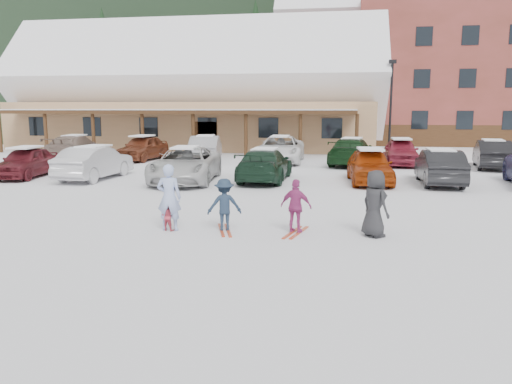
% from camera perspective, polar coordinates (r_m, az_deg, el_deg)
% --- Properties ---
extents(ground, '(160.00, 160.00, 0.00)m').
position_cam_1_polar(ground, '(12.46, -2.11, -5.26)').
color(ground, white).
rests_on(ground, ground).
extents(forested_hillside, '(300.00, 70.00, 38.00)m').
position_cam_1_polar(forested_hillside, '(98.12, 8.16, 18.80)').
color(forested_hillside, black).
rests_on(forested_hillside, ground).
extents(day_lodge, '(29.12, 12.50, 10.38)m').
position_cam_1_polar(day_lodge, '(41.37, -6.85, 10.59)').
color(day_lodge, tan).
rests_on(day_lodge, ground).
extents(alpine_hotel, '(31.48, 14.01, 21.48)m').
position_cam_1_polar(alpine_hotel, '(51.49, 23.36, 14.92)').
color(alpine_hotel, brown).
rests_on(alpine_hotel, ground).
extents(lamp_post, '(0.50, 0.25, 6.36)m').
position_cam_1_polar(lamp_post, '(35.47, 15.16, 9.92)').
color(lamp_post, black).
rests_on(lamp_post, ground).
extents(conifer_0, '(4.40, 4.40, 10.20)m').
position_cam_1_polar(conifer_0, '(50.59, -25.45, 11.53)').
color(conifer_0, black).
rests_on(conifer_0, ground).
extents(conifer_2, '(5.28, 5.28, 12.24)m').
position_cam_1_polar(conifer_2, '(62.91, -22.30, 12.24)').
color(conifer_2, black).
rests_on(conifer_2, ground).
extents(conifer_3, '(3.96, 3.96, 9.18)m').
position_cam_1_polar(conifer_3, '(55.96, 13.20, 11.34)').
color(conifer_3, black).
rests_on(conifer_3, ground).
extents(adult_skier, '(0.67, 0.46, 1.76)m').
position_cam_1_polar(adult_skier, '(13.23, -9.90, -0.61)').
color(adult_skier, '#A4B6EA').
rests_on(adult_skier, ground).
extents(toddler_red, '(0.43, 0.36, 0.78)m').
position_cam_1_polar(toddler_red, '(13.32, -10.05, -2.71)').
color(toddler_red, '#C63E4E').
rests_on(toddler_red, ground).
extents(child_navy, '(1.01, 0.76, 1.39)m').
position_cam_1_polar(child_navy, '(13.04, -3.64, -1.48)').
color(child_navy, '#1D2C40').
rests_on(child_navy, ground).
extents(skis_child_navy, '(0.61, 1.40, 0.03)m').
position_cam_1_polar(skis_child_navy, '(13.19, -3.60, -4.37)').
color(skis_child_navy, '#BA3A1A').
rests_on(skis_child_navy, ground).
extents(child_magenta, '(0.88, 0.53, 1.40)m').
position_cam_1_polar(child_magenta, '(12.82, 4.60, -1.65)').
color(child_magenta, '#A83578').
rests_on(child_magenta, ground).
extents(skis_child_magenta, '(0.53, 1.41, 0.03)m').
position_cam_1_polar(skis_child_magenta, '(12.97, 4.56, -4.63)').
color(skis_child_magenta, '#BA3A1A').
rests_on(skis_child_magenta, ground).
extents(bystander_dark, '(0.93, 0.98, 1.68)m').
position_cam_1_polar(bystander_dark, '(12.75, 13.42, -1.30)').
color(bystander_dark, '#27272A').
rests_on(bystander_dark, ground).
extents(parked_car_0, '(2.06, 4.26, 1.40)m').
position_cam_1_polar(parked_car_0, '(25.48, -24.76, 3.11)').
color(parked_car_0, maroon).
rests_on(parked_car_0, ground).
extents(parked_car_1, '(1.85, 4.63, 1.50)m').
position_cam_1_polar(parked_car_1, '(23.67, -17.97, 3.21)').
color(parked_car_1, silver).
rests_on(parked_car_1, ground).
extents(parked_car_2, '(3.03, 5.67, 1.52)m').
position_cam_1_polar(parked_car_2, '(21.89, -8.05, 3.12)').
color(parked_car_2, silver).
rests_on(parked_car_2, ground).
extents(parked_car_3, '(2.11, 4.94, 1.42)m').
position_cam_1_polar(parked_car_3, '(21.99, 1.02, 3.12)').
color(parked_car_3, '#173122').
rests_on(parked_car_3, ground).
extents(parked_car_4, '(1.99, 4.41, 1.47)m').
position_cam_1_polar(parked_car_4, '(21.94, 12.86, 2.93)').
color(parked_car_4, '#A6380A').
rests_on(parked_car_4, ground).
extents(parked_car_5, '(1.65, 4.46, 1.46)m').
position_cam_1_polar(parked_car_5, '(22.38, 20.24, 2.69)').
color(parked_car_5, black).
rests_on(parked_car_5, ground).
extents(parked_car_7, '(2.65, 5.43, 1.52)m').
position_cam_1_polar(parked_car_7, '(32.80, -19.97, 4.79)').
color(parked_car_7, gray).
rests_on(parked_car_7, ground).
extents(parked_car_8, '(2.24, 4.59, 1.51)m').
position_cam_1_polar(parked_car_8, '(31.52, -12.84, 4.94)').
color(parked_car_8, brown).
rests_on(parked_car_8, ground).
extents(parked_car_9, '(2.39, 4.90, 1.55)m').
position_cam_1_polar(parked_car_9, '(30.21, -5.75, 4.97)').
color(parked_car_9, '#A5A5A9').
rests_on(parked_car_9, ground).
extents(parked_car_10, '(2.70, 5.67, 1.56)m').
position_cam_1_polar(parked_car_10, '(29.43, 2.79, 4.90)').
color(parked_car_10, white).
rests_on(parked_car_10, ground).
extents(parked_car_11, '(2.95, 5.50, 1.52)m').
position_cam_1_polar(parked_car_11, '(28.57, 10.87, 4.55)').
color(parked_car_11, '#133417').
rests_on(parked_car_11, ground).
extents(parked_car_12, '(1.81, 4.41, 1.49)m').
position_cam_1_polar(parked_car_12, '(29.22, 16.21, 4.43)').
color(parked_car_12, '#9B273C').
rests_on(parked_car_12, ground).
extents(parked_car_13, '(2.32, 4.76, 1.50)m').
position_cam_1_polar(parked_car_13, '(29.41, 25.37, 3.93)').
color(parked_car_13, black).
rests_on(parked_car_13, ground).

